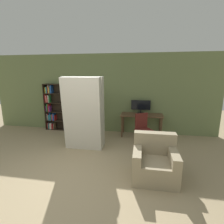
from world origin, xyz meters
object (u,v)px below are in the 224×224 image
Objects in this scene: bookshelf at (54,108)px; mattress_far at (86,112)px; monitor at (141,106)px; mattress_near at (83,114)px; office_chair at (144,133)px; armchair at (155,162)px.

bookshelf is 2.08m from mattress_far.
monitor is 0.32× the size of mattress_far.
mattress_near is 0.27m from mattress_far.
office_chair is at bearing 18.84° from mattress_near.
monitor is 0.69× the size of office_chair.
mattress_far is (0.00, 0.27, -0.00)m from mattress_near.
mattress_far is at bearing -170.13° from office_chair.
bookshelf is at bearing 137.06° from mattress_near.
mattress_far is (-1.62, -0.28, 0.61)m from office_chair.
monitor is at bearing 38.96° from mattress_far.
armchair is (0.32, -2.50, -0.66)m from monitor.
mattress_near is at bearing -161.16° from office_chair.
office_chair is 0.47× the size of mattress_near.
mattress_far reaches higher than office_chair.
bookshelf is 2.26m from mattress_near.
office_chair is at bearing 97.66° from armchair.
monitor is 2.61m from armchair.
mattress_far reaches higher than armchair.
mattress_near is 1.00× the size of mattress_far.
monitor reaches higher than office_chair.
monitor is at bearing 96.81° from office_chair.
monitor is 0.32× the size of mattress_near.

